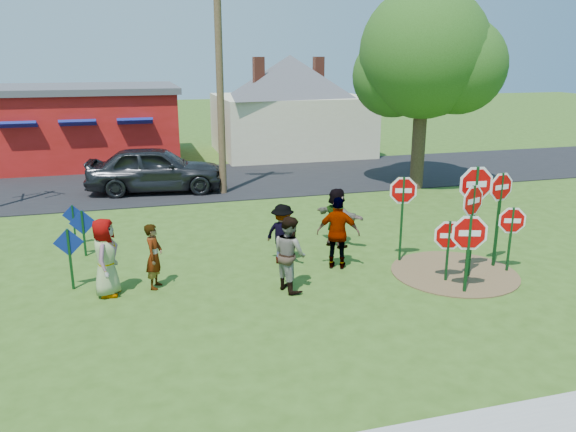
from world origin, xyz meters
The scene contains 24 objects.
ground centered at (0.00, 0.00, 0.00)m, with size 120.00×120.00×0.00m, color #335217.
road centered at (0.00, 11.50, 0.02)m, with size 120.00×7.50×0.04m, color black.
dirt_patch centered at (4.50, -1.00, 0.01)m, with size 3.20×3.20×0.03m, color brown.
red_building centered at (-5.50, 17.99, 1.97)m, with size 9.40×7.69×3.90m.
cream_house centered at (5.50, 18.00, 2.92)m, with size 9.40×9.40×6.50m.
stop_sign_a centered at (4.07, -2.14, 1.34)m, with size 1.08×0.37×2.03m.
stop_sign_b centered at (3.54, 0.18, 1.77)m, with size 0.96×0.26×2.47m.
stop_sign_c centered at (4.69, -1.31, 2.09)m, with size 1.17×0.14×2.98m.
stop_sign_d centered at (5.74, -0.86, 1.93)m, with size 0.99×0.19×2.66m.
stop_sign_e centered at (4.00, -1.41, 1.09)m, with size 0.94×0.32×1.68m.
stop_sign_f centered at (5.87, -1.26, 1.27)m, with size 0.89×0.32×1.84m.
stop_sign_g centered at (4.44, -1.61, 1.81)m, with size 0.95×0.40×2.58m.
blue_diamond_b centered at (-4.83, 0.57, 0.95)m, with size 0.69×0.07×1.52m.
blue_diamond_c centered at (-4.69, 2.92, 0.81)m, with size 0.72×0.07×1.32m.
blue_diamond_d centered at (-5.02, 3.92, 0.77)m, with size 0.59×0.06×1.24m.
person_a centered at (-4.00, -0.02, 0.93)m, with size 0.91×0.59×1.85m, color #3E4B98.
person_b centered at (-2.91, 0.13, 0.80)m, with size 0.58×0.38×1.59m, color #2F7972.
person_c centered at (0.15, -0.85, 0.90)m, with size 0.88×0.69×1.81m, color brown.
person_d centered at (0.45, 0.89, 0.82)m, with size 1.05×0.61×1.63m, color #2F2F34.
person_e centered at (1.75, 0.17, 0.95)m, with size 1.12×0.47×1.91m, color #4D305C.
person_f centered at (2.31, 1.81, 0.87)m, with size 1.62×0.52×1.75m, color #1A522B.
suv centered at (-2.37, 10.12, 0.96)m, with size 2.18×5.42×1.85m, color #2D2E32.
utility_pole centered at (0.20, 9.12, 4.79)m, with size 2.21×0.49×9.10m.
leafy_tree centered at (8.32, 7.99, 5.19)m, with size 5.67×5.17×8.06m.
Camera 1 is at (-3.23, -12.78, 5.38)m, focal length 35.00 mm.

